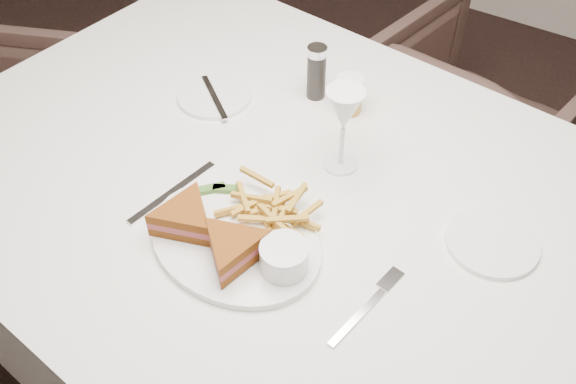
% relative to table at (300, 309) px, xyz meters
% --- Properties ---
extents(table, '(1.64, 1.19, 0.75)m').
position_rel_table_xyz_m(table, '(0.00, 0.00, 0.00)').
color(table, silver).
rests_on(table, ground).
extents(chair_far, '(0.71, 0.68, 0.63)m').
position_rel_table_xyz_m(chair_far, '(0.08, 0.98, -0.06)').
color(chair_far, '#48322C').
rests_on(chair_far, ground).
extents(table_setting, '(0.81, 0.64, 0.18)m').
position_rel_table_xyz_m(table_setting, '(-0.03, -0.06, 0.41)').
color(table_setting, white).
rests_on(table_setting, table).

